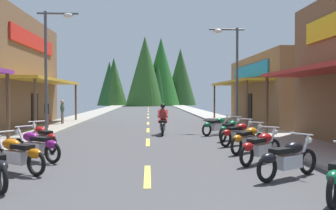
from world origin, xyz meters
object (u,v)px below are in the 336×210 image
motorcycle_parked_right_6 (217,125)px  motorcycle_parked_right_3 (248,139)px  motorcycle_parked_left_3 (36,145)px  motorcycle_parked_left_4 (43,137)px  pedestrian_by_shop (62,111)px  streetlamp_left (52,55)px  motorcycle_parked_right_5 (230,129)px  streetlamp_right (232,63)px  motorcycle_parked_right_4 (238,133)px  motorcycle_parked_right_2 (261,147)px  pedestrian_browsing (47,112)px  motorcycle_parked_right_1 (288,158)px  motorcycle_parked_left_2 (17,154)px  rider_cruising_lead (163,122)px

motorcycle_parked_right_6 → motorcycle_parked_right_3: bearing=-126.9°
motorcycle_parked_right_6 → motorcycle_parked_left_3: size_ratio=0.96×
motorcycle_parked_left_4 → pedestrian_by_shop: bearing=-30.0°
streetlamp_left → motorcycle_parked_right_5: size_ratio=3.53×
streetlamp_right → motorcycle_parked_right_5: (-1.12, -4.40, -3.31)m
motorcycle_parked_right_5 → motorcycle_parked_right_4: bearing=-144.4°
motorcycle_parked_right_2 → pedestrian_browsing: size_ratio=0.96×
streetlamp_left → motorcycle_parked_right_2: (8.01, -7.71, -3.50)m
motorcycle_parked_right_1 → pedestrian_by_shop: bearing=89.7°
motorcycle_parked_right_4 → motorcycle_parked_left_4: bearing=150.6°
motorcycle_parked_left_2 → pedestrian_by_shop: bearing=-47.0°
motorcycle_parked_right_4 → motorcycle_parked_left_4: (-7.24, -0.98, 0.00)m
motorcycle_parked_right_2 → motorcycle_parked_right_3: size_ratio=1.04×
motorcycle_parked_left_2 → motorcycle_parked_left_4: size_ratio=1.08×
motorcycle_parked_right_4 → motorcycle_parked_left_4: 7.30m
motorcycle_parked_right_2 → pedestrian_by_shop: pedestrian_by_shop is taller
motorcycle_parked_right_2 → motorcycle_parked_right_6: 7.23m
motorcycle_parked_right_1 → rider_cruising_lead: (-2.55, 9.47, 0.17)m
motorcycle_parked_right_3 → motorcycle_parked_left_4: 7.17m
streetlamp_left → motorcycle_parked_left_4: size_ratio=3.61×
streetlamp_left → motorcycle_parked_right_2: streetlamp_left is taller
pedestrian_by_shop → rider_cruising_lead: bearing=-43.5°
motorcycle_parked_left_2 → motorcycle_parked_right_2: bearing=-138.8°
motorcycle_parked_right_1 → motorcycle_parked_right_3: same height
motorcycle_parked_right_4 → streetlamp_left: bearing=116.7°
streetlamp_right → motorcycle_parked_right_2: bearing=-98.7°
motorcycle_parked_left_2 → motorcycle_parked_left_3: bearing=-54.8°
streetlamp_right → motorcycle_parked_left_4: streetlamp_right is taller
rider_cruising_lead → motorcycle_parked_right_4: bearing=-141.0°
motorcycle_parked_right_1 → pedestrian_browsing: bearing=95.9°
motorcycle_parked_right_4 → motorcycle_parked_right_2: bearing=-131.4°
motorcycle_parked_right_4 → rider_cruising_lead: size_ratio=0.83×
motorcycle_parked_left_2 → pedestrian_by_shop: 14.64m
streetlamp_right → motorcycle_parked_right_5: 5.62m
motorcycle_parked_right_1 → motorcycle_parked_right_6: size_ratio=1.07×
streetlamp_left → motorcycle_parked_right_1: (8.05, -9.56, -3.50)m
motorcycle_parked_right_6 → pedestrian_by_shop: 11.09m
motorcycle_parked_right_3 → rider_cruising_lead: 6.35m
motorcycle_parked_right_5 → motorcycle_parked_right_6: 2.01m
motorcycle_parked_right_4 → motorcycle_parked_left_3: same height
motorcycle_parked_right_4 → pedestrian_by_shop: (-9.21, 9.92, 0.49)m
motorcycle_parked_right_4 → motorcycle_parked_left_3: (-6.87, -2.92, 0.00)m
streetlamp_right → motorcycle_parked_right_6: streetlamp_right is taller
motorcycle_parked_left_2 → rider_cruising_lead: (4.04, 8.50, 0.17)m
motorcycle_parked_right_5 → motorcycle_parked_left_2: 9.22m
motorcycle_parked_right_3 → motorcycle_parked_left_4: same height
motorcycle_parked_right_3 → motorcycle_parked_left_3: (-6.77, -1.15, 0.00)m
motorcycle_parked_left_4 → motorcycle_parked_right_2: bearing=-151.2°
motorcycle_parked_right_5 → motorcycle_parked_left_3: size_ratio=0.94×
pedestrian_by_shop → pedestrian_browsing: 3.03m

